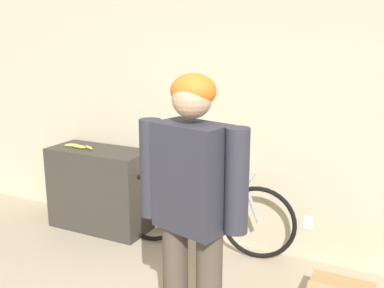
{
  "coord_description": "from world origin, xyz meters",
  "views": [
    {
      "loc": [
        1.27,
        -1.4,
        1.96
      ],
      "look_at": [
        0.17,
        0.81,
        1.36
      ],
      "focal_mm": 42.0,
      "sensor_mm": 36.0,
      "label": 1
    }
  ],
  "objects": [
    {
      "name": "banana",
      "position": [
        -1.72,
        2.04,
        0.86
      ],
      "size": [
        0.37,
        0.1,
        0.04
      ],
      "color": "#EAD64C",
      "rests_on": "side_shelf"
    },
    {
      "name": "side_shelf",
      "position": [
        -1.52,
        2.08,
        0.42
      ],
      "size": [
        1.03,
        0.46,
        0.84
      ],
      "color": "#38332D",
      "rests_on": "ground_plane"
    },
    {
      "name": "wall_back",
      "position": [
        0.0,
        2.36,
        1.3
      ],
      "size": [
        8.0,
        0.07,
        2.6
      ],
      "color": "beige",
      "rests_on": "ground_plane"
    },
    {
      "name": "bicycle",
      "position": [
        -0.38,
        2.1,
        0.36
      ],
      "size": [
        1.73,
        0.46,
        0.75
      ],
      "rotation": [
        0.0,
        0.0,
        0.13
      ],
      "color": "black",
      "rests_on": "ground_plane"
    },
    {
      "name": "person",
      "position": [
        0.17,
        0.81,
        1.03
      ],
      "size": [
        0.69,
        0.35,
        1.75
      ],
      "rotation": [
        0.0,
        0.0,
        -0.25
      ],
      "color": "#4C4238",
      "rests_on": "ground_plane"
    }
  ]
}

